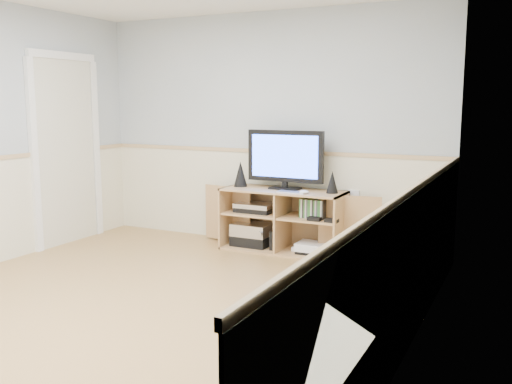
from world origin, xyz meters
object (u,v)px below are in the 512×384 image
media_cabinet (285,219)px  game_consoles (312,248)px  keyboard (292,192)px  monitor (285,158)px

media_cabinet → game_consoles: size_ratio=4.48×
media_cabinet → keyboard: size_ratio=6.85×
media_cabinet → monitor: size_ratio=2.42×
monitor → keyboard: monitor is taller
monitor → keyboard: bearing=-50.7°
monitor → game_consoles: bearing=-10.4°
media_cabinet → keyboard: 0.41m
keyboard → game_consoles: size_ratio=0.65×
monitor → game_consoles: (0.33, -0.06, -0.91)m
media_cabinet → keyboard: keyboard is taller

